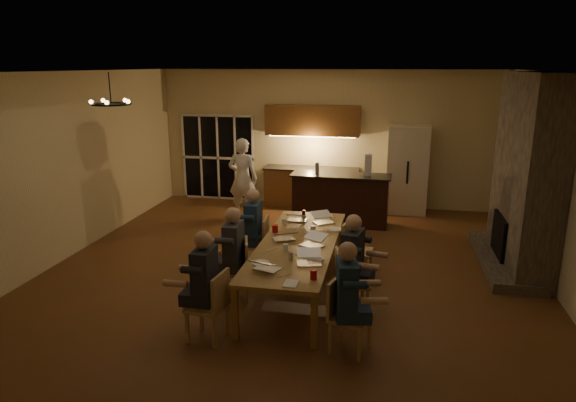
# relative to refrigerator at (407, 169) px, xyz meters

# --- Properties ---
(floor) EXTENTS (9.00, 9.00, 0.00)m
(floor) POSITION_rel_refrigerator_xyz_m (-1.90, -4.15, -1.00)
(floor) COLOR brown
(floor) RESTS_ON ground
(back_wall) EXTENTS (8.00, 0.04, 3.20)m
(back_wall) POSITION_rel_refrigerator_xyz_m (-1.90, 0.37, 0.60)
(back_wall) COLOR beige
(back_wall) RESTS_ON ground
(left_wall) EXTENTS (0.04, 9.00, 3.20)m
(left_wall) POSITION_rel_refrigerator_xyz_m (-5.92, -4.15, 0.60)
(left_wall) COLOR beige
(left_wall) RESTS_ON ground
(right_wall) EXTENTS (0.04, 9.00, 3.20)m
(right_wall) POSITION_rel_refrigerator_xyz_m (2.12, -4.15, 0.60)
(right_wall) COLOR beige
(right_wall) RESTS_ON ground
(ceiling) EXTENTS (8.00, 9.00, 0.04)m
(ceiling) POSITION_rel_refrigerator_xyz_m (-1.90, -4.15, 2.22)
(ceiling) COLOR white
(ceiling) RESTS_ON back_wall
(french_doors) EXTENTS (1.86, 0.08, 2.10)m
(french_doors) POSITION_rel_refrigerator_xyz_m (-4.60, 0.32, 0.05)
(french_doors) COLOR black
(french_doors) RESTS_ON ground
(fireplace) EXTENTS (0.58, 2.50, 3.20)m
(fireplace) POSITION_rel_refrigerator_xyz_m (1.80, -2.95, 0.60)
(fireplace) COLOR #645C4E
(fireplace) RESTS_ON ground
(kitchenette) EXTENTS (2.24, 0.68, 2.40)m
(kitchenette) POSITION_rel_refrigerator_xyz_m (-2.20, 0.05, 0.20)
(kitchenette) COLOR brown
(kitchenette) RESTS_ON ground
(refrigerator) EXTENTS (0.90, 0.68, 2.00)m
(refrigerator) POSITION_rel_refrigerator_xyz_m (0.00, 0.00, 0.00)
(refrigerator) COLOR beige
(refrigerator) RESTS_ON ground
(dining_table) EXTENTS (1.10, 3.30, 0.75)m
(dining_table) POSITION_rel_refrigerator_xyz_m (-1.68, -4.66, -0.62)
(dining_table) COLOR #A57D42
(dining_table) RESTS_ON ground
(bar_island) EXTENTS (2.09, 0.73, 1.08)m
(bar_island) POSITION_rel_refrigerator_xyz_m (-1.38, -1.22, -0.46)
(bar_island) COLOR black
(bar_island) RESTS_ON ground
(chair_left_near) EXTENTS (0.49, 0.49, 0.89)m
(chair_left_near) POSITION_rel_refrigerator_xyz_m (-2.51, -6.30, -0.55)
(chair_left_near) COLOR tan
(chair_left_near) RESTS_ON ground
(chair_left_mid) EXTENTS (0.55, 0.55, 0.89)m
(chair_left_mid) POSITION_rel_refrigerator_xyz_m (-2.53, -5.15, -0.55)
(chair_left_mid) COLOR tan
(chair_left_mid) RESTS_ON ground
(chair_left_far) EXTENTS (0.47, 0.47, 0.89)m
(chair_left_far) POSITION_rel_refrigerator_xyz_m (-2.53, -4.01, -0.55)
(chair_left_far) COLOR tan
(chair_left_far) RESTS_ON ground
(chair_right_near) EXTENTS (0.55, 0.55, 0.89)m
(chair_right_near) POSITION_rel_refrigerator_xyz_m (-0.76, -6.23, -0.55)
(chair_right_near) COLOR tan
(chair_right_near) RESTS_ON ground
(chair_right_mid) EXTENTS (0.53, 0.53, 0.89)m
(chair_right_mid) POSITION_rel_refrigerator_xyz_m (-0.82, -5.24, -0.55)
(chair_right_mid) COLOR tan
(chair_right_mid) RESTS_ON ground
(chair_right_far) EXTENTS (0.51, 0.51, 0.89)m
(chair_right_far) POSITION_rel_refrigerator_xyz_m (-0.83, -3.99, -0.55)
(chair_right_far) COLOR tan
(chair_right_far) RESTS_ON ground
(person_left_near) EXTENTS (0.60, 0.60, 1.38)m
(person_left_near) POSITION_rel_refrigerator_xyz_m (-2.55, -6.22, -0.31)
(person_left_near) COLOR #22252C
(person_left_near) RESTS_ON ground
(person_right_near) EXTENTS (0.71, 0.71, 1.38)m
(person_right_near) POSITION_rel_refrigerator_xyz_m (-0.81, -6.28, -0.31)
(person_right_near) COLOR navy
(person_right_near) RESTS_ON ground
(person_left_mid) EXTENTS (0.62, 0.62, 1.38)m
(person_left_mid) POSITION_rel_refrigerator_xyz_m (-2.51, -5.15, -0.31)
(person_left_mid) COLOR #383C42
(person_left_mid) RESTS_ON ground
(person_right_mid) EXTENTS (0.71, 0.71, 1.38)m
(person_right_mid) POSITION_rel_refrigerator_xyz_m (-0.83, -5.17, -0.31)
(person_right_mid) COLOR #22252C
(person_right_mid) RESTS_ON ground
(person_left_far) EXTENTS (0.62, 0.62, 1.38)m
(person_left_far) POSITION_rel_refrigerator_xyz_m (-2.52, -4.04, -0.31)
(person_left_far) COLOR navy
(person_left_far) RESTS_ON ground
(standing_person) EXTENTS (0.67, 0.45, 1.78)m
(standing_person) POSITION_rel_refrigerator_xyz_m (-3.54, -1.14, -0.11)
(standing_person) COLOR white
(standing_person) RESTS_ON ground
(chandelier) EXTENTS (0.57, 0.57, 0.03)m
(chandelier) POSITION_rel_refrigerator_xyz_m (-4.39, -4.86, 1.75)
(chandelier) COLOR black
(chandelier) RESTS_ON ceiling
(laptop_a) EXTENTS (0.39, 0.37, 0.23)m
(laptop_a) POSITION_rel_refrigerator_xyz_m (-1.88, -5.74, -0.14)
(laptop_a) COLOR silver
(laptop_a) RESTS_ON dining_table
(laptop_b) EXTENTS (0.37, 0.34, 0.23)m
(laptop_b) POSITION_rel_refrigerator_xyz_m (-1.38, -5.46, -0.14)
(laptop_b) COLOR silver
(laptop_b) RESTS_ON dining_table
(laptop_c) EXTENTS (0.41, 0.40, 0.23)m
(laptop_c) POSITION_rel_refrigerator_xyz_m (-1.91, -4.56, -0.14)
(laptop_c) COLOR silver
(laptop_c) RESTS_ON dining_table
(laptop_d) EXTENTS (0.41, 0.40, 0.23)m
(laptop_d) POSITION_rel_refrigerator_xyz_m (-1.45, -4.77, -0.14)
(laptop_d) COLOR silver
(laptop_d) RESTS_ON dining_table
(laptop_e) EXTENTS (0.33, 0.29, 0.23)m
(laptop_e) POSITION_rel_refrigerator_xyz_m (-1.88, -3.57, -0.14)
(laptop_e) COLOR silver
(laptop_e) RESTS_ON dining_table
(laptop_f) EXTENTS (0.42, 0.41, 0.23)m
(laptop_f) POSITION_rel_refrigerator_xyz_m (-1.43, -3.62, -0.14)
(laptop_f) COLOR silver
(laptop_f) RESTS_ON dining_table
(mug_front) EXTENTS (0.08, 0.08, 0.10)m
(mug_front) POSITION_rel_refrigerator_xyz_m (-1.78, -5.03, -0.20)
(mug_front) COLOR white
(mug_front) RESTS_ON dining_table
(mug_mid) EXTENTS (0.09, 0.09, 0.10)m
(mug_mid) POSITION_rel_refrigerator_xyz_m (-1.53, -4.11, -0.20)
(mug_mid) COLOR white
(mug_mid) RESTS_ON dining_table
(mug_back) EXTENTS (0.07, 0.07, 0.10)m
(mug_back) POSITION_rel_refrigerator_xyz_m (-2.05, -3.83, -0.20)
(mug_back) COLOR white
(mug_back) RESTS_ON dining_table
(redcup_near) EXTENTS (0.08, 0.08, 0.12)m
(redcup_near) POSITION_rel_refrigerator_xyz_m (-1.25, -5.93, -0.19)
(redcup_near) COLOR #AD0B0B
(redcup_near) RESTS_ON dining_table
(redcup_mid) EXTENTS (0.10, 0.10, 0.12)m
(redcup_mid) POSITION_rel_refrigerator_xyz_m (-2.11, -4.25, -0.19)
(redcup_mid) COLOR #AD0B0B
(redcup_mid) RESTS_ON dining_table
(can_silver) EXTENTS (0.06, 0.06, 0.12)m
(can_silver) POSITION_rel_refrigerator_xyz_m (-1.64, -5.38, -0.19)
(can_silver) COLOR #B2B2B7
(can_silver) RESTS_ON dining_table
(can_cola) EXTENTS (0.06, 0.06, 0.12)m
(can_cola) POSITION_rel_refrigerator_xyz_m (-1.81, -3.33, -0.19)
(can_cola) COLOR #3F0F0C
(can_cola) RESTS_ON dining_table
(plate_near) EXTENTS (0.23, 0.23, 0.02)m
(plate_near) POSITION_rel_refrigerator_xyz_m (-1.32, -5.28, -0.24)
(plate_near) COLOR white
(plate_near) RESTS_ON dining_table
(plate_left) EXTENTS (0.24, 0.24, 0.02)m
(plate_left) POSITION_rel_refrigerator_xyz_m (-2.01, -5.58, -0.24)
(plate_left) COLOR white
(plate_left) RESTS_ON dining_table
(plate_far) EXTENTS (0.23, 0.23, 0.02)m
(plate_far) POSITION_rel_refrigerator_xyz_m (-1.20, -3.95, -0.24)
(plate_far) COLOR white
(plate_far) RESTS_ON dining_table
(notepad) EXTENTS (0.17, 0.23, 0.01)m
(notepad) POSITION_rel_refrigerator_xyz_m (-1.49, -6.14, -0.24)
(notepad) COLOR white
(notepad) RESTS_ON dining_table
(bar_bottle) EXTENTS (0.08, 0.08, 0.24)m
(bar_bottle) POSITION_rel_refrigerator_xyz_m (-1.89, -1.24, 0.20)
(bar_bottle) COLOR #99999E
(bar_bottle) RESTS_ON bar_island
(bar_blender) EXTENTS (0.14, 0.14, 0.44)m
(bar_blender) POSITION_rel_refrigerator_xyz_m (-0.83, -1.21, 0.30)
(bar_blender) COLOR silver
(bar_blender) RESTS_ON bar_island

